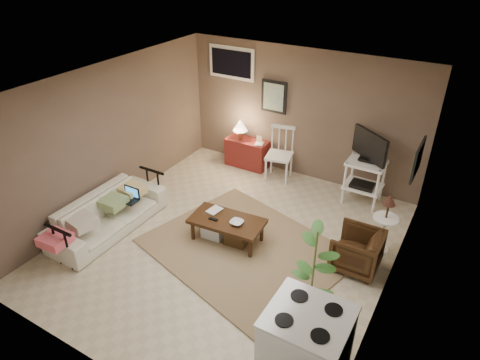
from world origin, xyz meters
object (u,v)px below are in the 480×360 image
Objects in this scene: spindle_chair at (279,156)px; side_table at (386,217)px; tv_stand at (366,167)px; armchair at (357,249)px; red_console at (247,150)px; potted_plant at (312,281)px; coffee_table at (227,228)px; stove at (305,351)px; sofa at (107,209)px.

spindle_chair is 2.51m from side_table.
side_table is (0.63, -1.13, -0.10)m from tv_stand.
red_console is at bearing -124.48° from armchair.
red_console is 3.34m from armchair.
tv_stand is 0.89× the size of potted_plant.
side_table is at bearing -60.90° from tv_stand.
armchair is at bearing 12.33° from coffee_table.
red_console is (-0.94, 2.25, 0.10)m from coffee_table.
stove reaches higher than side_table.
potted_plant reaches higher than stove.
stove reaches higher than coffee_table.
coffee_table is at bearing -124.35° from tv_stand.
potted_plant is at bearing -6.58° from armchair.
spindle_chair is (-0.17, 2.12, 0.24)m from coffee_table.
tv_stand is at bearing 119.10° from side_table.
coffee_table is 2.04m from potted_plant.
stove is (0.50, -3.72, -0.19)m from tv_stand.
armchair is (3.59, 1.08, -0.06)m from sofa.
stove is at bearing -92.89° from side_table.
armchair is at bearing -110.69° from side_table.
side_table is 1.97m from potted_plant.
side_table is at bearing -66.67° from sofa.
potted_plant is at bearing -84.77° from tv_stand.
potted_plant is at bearing -100.21° from side_table.
armchair is (1.84, 0.40, 0.09)m from coffee_table.
tv_stand is at bearing 95.23° from potted_plant.
potted_plant is (-0.14, -1.37, 0.47)m from armchair.
spindle_chair is at bearing 119.16° from stove.
spindle_chair is 4.30m from stove.
spindle_chair is 0.77× the size of tv_stand.
stove is (0.08, -2.03, 0.19)m from armchair.
coffee_table is 2.15m from spindle_chair.
red_console is 0.96× the size of spindle_chair.
tv_stand is 1.78m from armchair.
coffee_table is 1.12× the size of stove.
stove is at bearing -82.38° from tv_stand.
coffee_table is at bearing -67.33° from red_console.
spindle_chair is at bearing -131.43° from armchair.
sofa is at bearing 175.17° from potted_plant.
tv_stand is at bearing 55.65° from coffee_table.
stove is at bearing -53.55° from red_console.
stove is (0.22, -0.66, -0.28)m from potted_plant.
sofa is at bearing -119.33° from spindle_chair.
spindle_chair is at bearing -9.46° from red_console.
stove is (2.09, -3.75, 0.03)m from spindle_chair.
armchair is (-0.21, -0.56, -0.27)m from side_table.
potted_plant reaches higher than spindle_chair.
spindle_chair is 1.61m from tv_stand.
sofa is at bearing -138.91° from tv_stand.
tv_stand is 3.07m from potted_plant.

